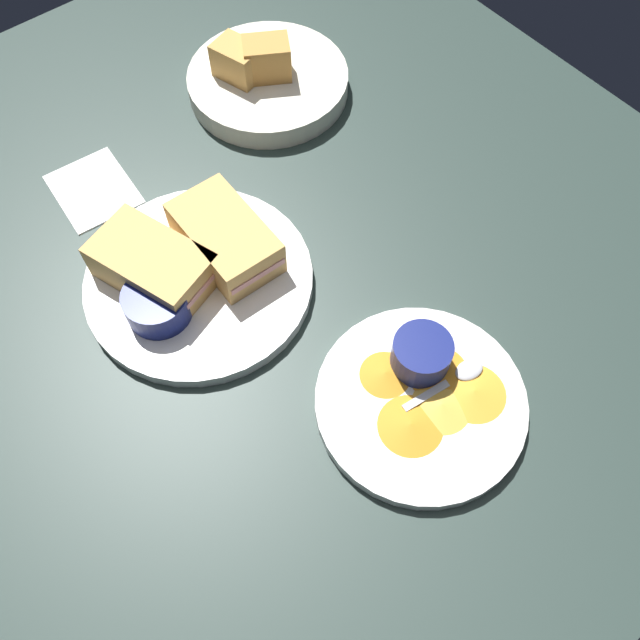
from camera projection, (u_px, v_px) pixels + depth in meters
The scene contains 12 objects.
ground_plane at pixel (248, 262), 80.47cm from camera, with size 110.00×110.00×3.00cm, color #283833.
plate_sandwich_main at pixel (202, 283), 76.25cm from camera, with size 25.90×25.90×1.60cm, color white.
sandwich_half_near at pixel (225, 238), 75.45cm from camera, with size 13.44×7.93×4.80cm.
sandwich_half_far at pixel (153, 265), 73.66cm from camera, with size 14.80×11.34×4.80cm.
ramekin_dark_sauce at pixel (157, 303), 71.82cm from camera, with size 7.16×7.16×3.53cm.
spoon_by_dark_ramekin at pixel (189, 272), 75.60cm from camera, with size 5.16×9.67×0.80cm.
plate_chips_companion at pixel (420, 402), 69.11cm from camera, with size 21.80×21.80×1.60cm, color white.
ramekin_light_gravy at pixel (422, 353), 68.75cm from camera, with size 6.22×6.22×3.75cm.
spoon_by_gravy_ramekin at pixel (459, 376), 69.31cm from camera, with size 2.76×9.96×0.80cm.
plantain_chip_scatter at pixel (433, 395), 68.36cm from camera, with size 15.63×16.72×0.60cm.
bread_basket_rear at pixel (266, 79), 90.82cm from camera, with size 21.76×21.76×7.99cm.
paper_napkin_folded at pixel (93, 189), 83.84cm from camera, with size 11.00×9.00×0.40cm, color white.
Camera 1 is at (40.89, -21.89, 65.19)cm, focal length 37.68 mm.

